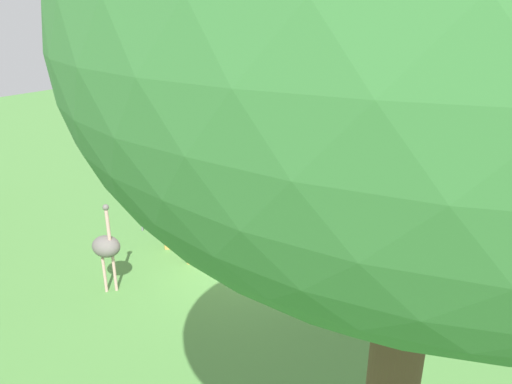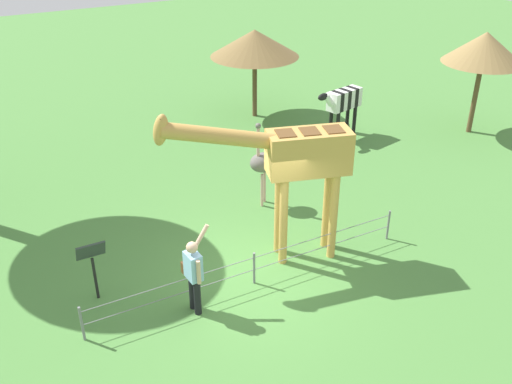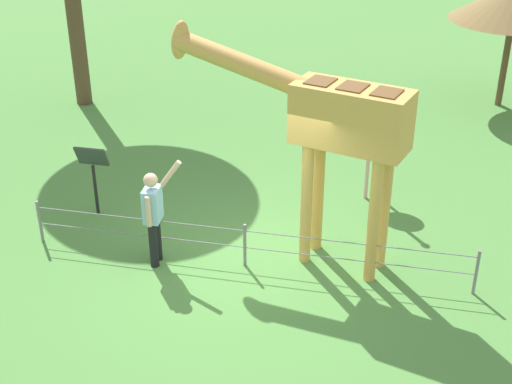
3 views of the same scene
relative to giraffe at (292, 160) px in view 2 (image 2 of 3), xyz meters
name	(u,v)px [view 2 (image 2 of 3)]	position (x,y,z in m)	size (l,w,h in m)	color
ground_plane	(250,278)	(1.15, 0.32, -2.35)	(60.00, 60.00, 0.00)	#4C843D
giraffe	(292,160)	(0.00, 0.00, 0.00)	(3.95, 1.59, 3.56)	gold
visitor	(194,272)	(2.55, 0.72, -1.45)	(0.57, 0.58, 1.75)	black
zebra	(343,102)	(-4.94, -4.93, -1.19)	(1.82, 0.69, 1.66)	black
ostrich	(263,163)	(-0.60, -2.28, -1.17)	(0.70, 0.56, 2.25)	#CC9E93
shade_hut_near	(255,43)	(-3.37, -7.88, 0.20)	(2.98, 2.98, 3.00)	brown
shade_hut_far	(484,48)	(-8.91, -3.24, 0.43)	(2.51, 2.51, 3.27)	brown
info_sign	(92,259)	(4.12, -0.55, -1.40)	(0.56, 0.21, 1.32)	black
wire_fence	(254,267)	(1.15, 0.52, -1.94)	(7.05, 0.05, 0.75)	slate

